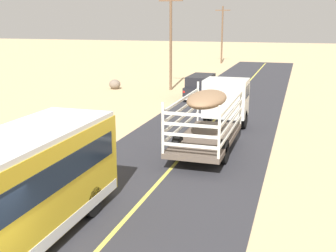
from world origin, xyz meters
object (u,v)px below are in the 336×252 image
Objects in this scene: car_far at (201,86)px; power_pole_far at (222,33)px; boulder_near_shoulder at (115,84)px; power_pole_mid at (171,40)px; livestock_truck at (219,105)px.

power_pole_far is (-3.69, 29.59, 3.35)m from car_far.
power_pole_far reaches higher than car_far.
power_pole_far is at bearing 79.22° from boulder_near_shoulder.
power_pole_mid is at bearing -90.00° from power_pole_far.
livestock_truck reaches higher than boulder_near_shoulder.
boulder_near_shoulder is at bearing -100.78° from power_pole_far.
boulder_near_shoulder is (-12.45, 13.66, -1.34)m from livestock_truck.
power_pole_mid reaches higher than livestock_truck.
car_far is at bearing -15.84° from boulder_near_shoulder.
boulder_near_shoulder is at bearing -167.78° from power_pole_mid.
power_pole_far is at bearing 97.11° from car_far.
car_far is 6.25m from power_pole_mid.
power_pole_mid is at bearing 135.50° from car_far.
car_far reaches higher than boulder_near_shoulder.
car_far is at bearing 107.91° from livestock_truck.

